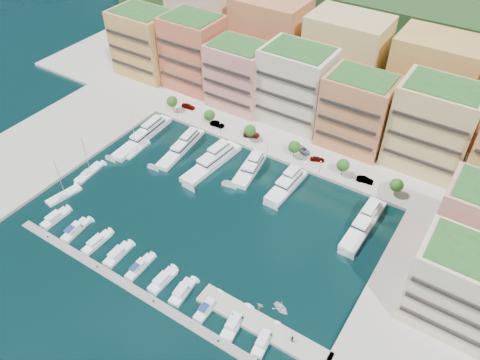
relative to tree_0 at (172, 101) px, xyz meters
The scene contains 59 objects.
ground 52.39m from the tree_0, 39.95° to the right, with size 400.00×400.00×0.00m, color black.
north_quay 49.34m from the tree_0, 35.47° to the left, with size 220.00×64.00×2.00m, color #9E998E.
east_quay 110.22m from the tree_0, 22.14° to the right, with size 34.00×76.00×2.00m, color #9E998E.
west_quay 47.21m from the tree_0, 117.93° to the right, with size 34.00×76.00×2.00m, color #9E998E.
hillside 86.46m from the tree_0, 62.40° to the left, with size 240.00×40.00×58.00m, color #1A3314.
south_pontoon 73.65m from the tree_0, 59.77° to the right, with size 72.00×2.20×0.35m, color gray.
finger_pier 89.46m from the tree_0, 38.41° to the right, with size 32.00×5.00×2.00m, color #9E998E.
apartment_0 31.96m from the tree_0, 147.61° to the left, with size 22.00×16.50×24.80m.
apartment_1 21.20m from the tree_0, 102.21° to the left, with size 20.00×16.50×26.80m.
apartment_2 24.86m from the tree_0, 44.13° to the left, with size 20.00×15.50×22.80m.
apartment_3 43.22m from the tree_0, 25.95° to the left, with size 22.00×16.50×25.80m.
apartment_4 62.75m from the tree_0, 15.37° to the left, with size 20.00×15.50×23.80m.
apartment_5 84.60m from the tree_0, 12.71° to the left, with size 22.00×16.50×26.80m.
apartment_east_a 103.17m from the tree_0, ahead, with size 18.00×14.50×22.80m.
apartment_east_b 106.96m from the tree_0, 17.17° to the right, with size 18.00×14.50×20.80m.
backblock_0 44.63m from the tree_0, 110.32° to the left, with size 26.00×18.00×30.00m, color beige.
backblock_1 44.63m from the tree_0, 69.68° to the left, with size 26.00×18.00×30.00m, color #D88151.
backblock_2 61.58m from the tree_0, 41.99° to the left, with size 26.00×18.00×30.00m, color #D1B96E.
backblock_3 85.98m from the tree_0, 28.37° to the left, with size 26.00×18.00×30.00m, color #DCAE50.
tree_0 is the anchor object (origin of this frame).
tree_1 16.00m from the tree_0, ahead, with size 3.80×3.80×5.65m.
tree_2 32.00m from the tree_0, ahead, with size 3.80×3.80×5.65m.
tree_3 48.00m from the tree_0, ahead, with size 3.80×3.80×5.65m.
tree_4 64.00m from the tree_0, ahead, with size 3.80×3.80×5.65m.
tree_5 80.00m from the tree_0, ahead, with size 3.80×3.80×5.65m.
lamppost_0 4.70m from the tree_0, 29.90° to the right, with size 0.30×0.30×4.20m.
lamppost_1 22.14m from the tree_0, ahead, with size 0.30×0.30×4.20m.
lamppost_2 40.08m from the tree_0, ahead, with size 0.30×0.30×4.20m.
lamppost_3 58.05m from the tree_0, ahead, with size 0.30×0.30×4.20m.
lamppost_4 76.04m from the tree_0, ahead, with size 0.30×0.30×4.20m.
yacht_0 16.98m from the tree_0, 84.49° to the right, with size 5.59×26.45×7.30m.
yacht_1 21.99m from the tree_0, 43.02° to the right, with size 6.61×22.68×7.30m.
yacht_2 32.36m from the tree_0, 28.22° to the right, with size 7.07×23.74×7.30m.
yacht_3 41.58m from the tree_0, 16.82° to the right, with size 7.41×16.92×7.30m.
yacht_4 54.11m from the tree_0, 13.17° to the right, with size 5.43×17.09×7.30m.
yacht_6 78.49m from the tree_0, 10.60° to the right, with size 5.01×21.75×7.30m.
cruiser_0 58.61m from the tree_0, 83.58° to the right, with size 2.77×8.12×2.55m.
cruiser_1 60.03m from the tree_0, 76.04° to the right, with size 3.58×8.82×2.66m.
cruiser_2 62.38m from the tree_0, 68.97° to the right, with size 2.56×8.54×2.55m.
cruiser_3 65.34m from the tree_0, 62.99° to the right, with size 3.21×8.23×2.55m.
cruiser_4 68.94m from the tree_0, 57.62° to the right, with size 2.51×8.38×2.66m.
cruiser_5 73.03m from the tree_0, 52.81° to the right, with size 2.99×7.83×2.55m.
cruiser_6 76.73m from the tree_0, 49.29° to the right, with size 3.56×7.88×2.55m.
cruiser_7 81.75m from the tree_0, 45.38° to the right, with size 2.45×8.30×2.66m.
cruiser_8 86.95m from the tree_0, 41.98° to the right, with size 3.93×9.27×2.55m.
cruiser_9 92.63m from the tree_0, 38.89° to the right, with size 3.58×8.76×2.55m.
sailboat_1 39.91m from the tree_0, 90.20° to the right, with size 3.75×10.36×13.20m.
sailboat_2 24.55m from the tree_0, 80.34° to the right, with size 3.13×9.55×13.20m.
sailboat_0 50.83m from the tree_0, 88.52° to the right, with size 4.65×10.53×13.20m.
tender_2 86.86m from the tree_0, 34.73° to the right, with size 2.88×4.03×0.83m, color silver.
tender_1 84.41m from the tree_0, 37.42° to the right, with size 1.45×1.68×0.89m, color beige.
car_0 6.20m from the tree_0, 49.60° to the left, with size 1.96×4.86×1.66m, color gray.
car_1 18.84m from the tree_0, ahead, with size 1.70×4.88×1.61m, color gray.
car_2 31.55m from the tree_0, ahead, with size 2.46×5.33×1.48m, color gray.
car_3 49.19m from the tree_0, ahead, with size 2.35×5.78×1.68m, color gray.
car_4 55.15m from the tree_0, ahead, with size 1.73×4.29×1.46m, color gray.
car_5 71.00m from the tree_0, ahead, with size 1.69×4.86×1.60m, color gray.
person_0 85.77m from the tree_0, 42.07° to the right, with size 0.58×0.38×1.58m, color #232E47.
person_1 95.07m from the tree_0, 35.66° to the right, with size 0.94×0.73×1.93m, color #48342B.
Camera 1 is at (56.14, -70.94, 91.18)m, focal length 35.00 mm.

